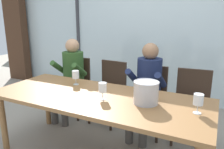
{
  "coord_description": "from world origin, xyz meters",
  "views": [
    {
      "loc": [
        1.12,
        -1.88,
        1.54
      ],
      "look_at": [
        0.0,
        0.35,
        0.88
      ],
      "focal_mm": 35.26,
      "sensor_mm": 36.0,
      "label": 1
    }
  ],
  "objects_px": {
    "dining_table": "(97,102)",
    "person_olive_shirt": "(71,73)",
    "ice_bucket_primary": "(146,92)",
    "wine_glass_center_pour": "(76,75)",
    "chair_right_of_center": "(192,100)",
    "wine_glass_near_bucket": "(198,100)",
    "chair_near_curtain": "(75,81)",
    "chair_left_of_center": "(110,87)",
    "wine_glass_by_left_taster": "(103,88)",
    "chair_center": "(150,94)",
    "person_navy_polo": "(147,84)"
  },
  "relations": [
    {
      "from": "dining_table",
      "to": "person_olive_shirt",
      "type": "height_order",
      "value": "person_olive_shirt"
    },
    {
      "from": "ice_bucket_primary",
      "to": "wine_glass_center_pour",
      "type": "height_order",
      "value": "ice_bucket_primary"
    },
    {
      "from": "chair_right_of_center",
      "to": "wine_glass_near_bucket",
      "type": "height_order",
      "value": "wine_glass_near_bucket"
    },
    {
      "from": "chair_near_curtain",
      "to": "chair_left_of_center",
      "type": "relative_size",
      "value": 1.0
    },
    {
      "from": "wine_glass_by_left_taster",
      "to": "ice_bucket_primary",
      "type": "bearing_deg",
      "value": 12.76
    },
    {
      "from": "chair_left_of_center",
      "to": "wine_glass_by_left_taster",
      "type": "relative_size",
      "value": 5.17
    },
    {
      "from": "wine_glass_center_pour",
      "to": "chair_left_of_center",
      "type": "bearing_deg",
      "value": 78.77
    },
    {
      "from": "ice_bucket_primary",
      "to": "wine_glass_by_left_taster",
      "type": "height_order",
      "value": "ice_bucket_primary"
    },
    {
      "from": "dining_table",
      "to": "chair_right_of_center",
      "type": "relative_size",
      "value": 2.58
    },
    {
      "from": "ice_bucket_primary",
      "to": "wine_glass_by_left_taster",
      "type": "relative_size",
      "value": 1.41
    },
    {
      "from": "ice_bucket_primary",
      "to": "wine_glass_near_bucket",
      "type": "bearing_deg",
      "value": -2.32
    },
    {
      "from": "wine_glass_by_left_taster",
      "to": "wine_glass_near_bucket",
      "type": "relative_size",
      "value": 1.0
    },
    {
      "from": "chair_center",
      "to": "person_navy_polo",
      "type": "distance_m",
      "value": 0.21
    },
    {
      "from": "chair_right_of_center",
      "to": "wine_glass_center_pour",
      "type": "height_order",
      "value": "wine_glass_center_pour"
    },
    {
      "from": "chair_right_of_center",
      "to": "ice_bucket_primary",
      "type": "bearing_deg",
      "value": -116.64
    },
    {
      "from": "chair_right_of_center",
      "to": "person_navy_polo",
      "type": "distance_m",
      "value": 0.6
    },
    {
      "from": "person_navy_polo",
      "to": "wine_glass_by_left_taster",
      "type": "xyz_separation_m",
      "value": [
        -0.21,
        -0.8,
        0.14
      ]
    },
    {
      "from": "chair_near_curtain",
      "to": "ice_bucket_primary",
      "type": "height_order",
      "value": "ice_bucket_primary"
    },
    {
      "from": "person_olive_shirt",
      "to": "wine_glass_center_pour",
      "type": "xyz_separation_m",
      "value": [
        0.46,
        -0.51,
        0.15
      ]
    },
    {
      "from": "person_olive_shirt",
      "to": "ice_bucket_primary",
      "type": "height_order",
      "value": "person_olive_shirt"
    },
    {
      "from": "person_olive_shirt",
      "to": "wine_glass_near_bucket",
      "type": "relative_size",
      "value": 7.0
    },
    {
      "from": "ice_bucket_primary",
      "to": "person_navy_polo",
      "type": "bearing_deg",
      "value": 106.72
    },
    {
      "from": "person_navy_polo",
      "to": "person_olive_shirt",
      "type": "bearing_deg",
      "value": -177.49
    },
    {
      "from": "person_olive_shirt",
      "to": "person_navy_polo",
      "type": "relative_size",
      "value": 1.0
    },
    {
      "from": "chair_center",
      "to": "person_olive_shirt",
      "type": "bearing_deg",
      "value": -176.13
    },
    {
      "from": "chair_center",
      "to": "wine_glass_center_pour",
      "type": "height_order",
      "value": "wine_glass_center_pour"
    },
    {
      "from": "dining_table",
      "to": "chair_near_curtain",
      "type": "height_order",
      "value": "chair_near_curtain"
    },
    {
      "from": "chair_near_curtain",
      "to": "ice_bucket_primary",
      "type": "distance_m",
      "value": 1.72
    },
    {
      "from": "chair_left_of_center",
      "to": "person_olive_shirt",
      "type": "height_order",
      "value": "person_olive_shirt"
    },
    {
      "from": "dining_table",
      "to": "wine_glass_center_pour",
      "type": "height_order",
      "value": "wine_glass_center_pour"
    },
    {
      "from": "chair_left_of_center",
      "to": "ice_bucket_primary",
      "type": "relative_size",
      "value": 3.67
    },
    {
      "from": "ice_bucket_primary",
      "to": "wine_glass_by_left_taster",
      "type": "xyz_separation_m",
      "value": [
        -0.42,
        -0.1,
        0.01
      ]
    },
    {
      "from": "chair_left_of_center",
      "to": "ice_bucket_primary",
      "type": "height_order",
      "value": "ice_bucket_primary"
    },
    {
      "from": "chair_left_of_center",
      "to": "ice_bucket_primary",
      "type": "bearing_deg",
      "value": -40.78
    },
    {
      "from": "person_olive_shirt",
      "to": "wine_glass_near_bucket",
      "type": "distance_m",
      "value": 2.03
    },
    {
      "from": "dining_table",
      "to": "chair_left_of_center",
      "type": "relative_size",
      "value": 2.58
    },
    {
      "from": "wine_glass_near_bucket",
      "to": "wine_glass_by_left_taster",
      "type": "bearing_deg",
      "value": -175.11
    },
    {
      "from": "dining_table",
      "to": "person_navy_polo",
      "type": "height_order",
      "value": "person_navy_polo"
    },
    {
      "from": "person_navy_polo",
      "to": "wine_glass_center_pour",
      "type": "height_order",
      "value": "person_navy_polo"
    },
    {
      "from": "chair_center",
      "to": "wine_glass_by_left_taster",
      "type": "bearing_deg",
      "value": -104.78
    },
    {
      "from": "chair_near_curtain",
      "to": "chair_right_of_center",
      "type": "distance_m",
      "value": 1.79
    },
    {
      "from": "wine_glass_by_left_taster",
      "to": "chair_center",
      "type": "bearing_deg",
      "value": 76.75
    },
    {
      "from": "person_olive_shirt",
      "to": "person_navy_polo",
      "type": "xyz_separation_m",
      "value": [
        1.21,
        0.0,
        0.0
      ]
    },
    {
      "from": "chair_near_curtain",
      "to": "chair_center",
      "type": "xyz_separation_m",
      "value": [
        1.25,
        -0.04,
        0.0
      ]
    },
    {
      "from": "chair_near_curtain",
      "to": "chair_center",
      "type": "relative_size",
      "value": 1.0
    },
    {
      "from": "chair_near_curtain",
      "to": "chair_right_of_center",
      "type": "bearing_deg",
      "value": -5.42
    },
    {
      "from": "chair_right_of_center",
      "to": "person_olive_shirt",
      "type": "height_order",
      "value": "person_olive_shirt"
    },
    {
      "from": "person_olive_shirt",
      "to": "wine_glass_by_left_taster",
      "type": "relative_size",
      "value": 7.0
    },
    {
      "from": "chair_left_of_center",
      "to": "wine_glass_center_pour",
      "type": "bearing_deg",
      "value": -95.74
    },
    {
      "from": "wine_glass_by_left_taster",
      "to": "person_olive_shirt",
      "type": "bearing_deg",
      "value": 141.38
    }
  ]
}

